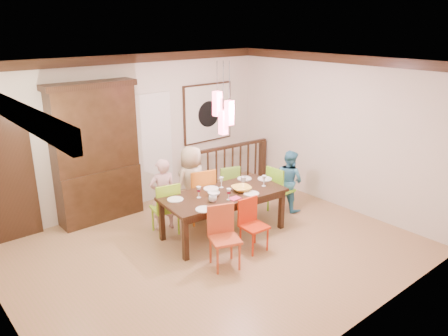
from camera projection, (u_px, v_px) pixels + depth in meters
floor at (215, 250)px, 6.96m from camera, size 6.00×6.00×0.00m
ceiling at (213, 64)px, 6.03m from camera, size 6.00×6.00×0.00m
wall_back at (132, 132)px, 8.32m from camera, size 6.00×0.00×6.00m
wall_right at (337, 132)px, 8.32m from camera, size 0.00×5.00×5.00m
crown_molding at (213, 70)px, 6.06m from camera, size 6.00×5.00×0.16m
panel_door at (1, 181)px, 6.95m from camera, size 1.04×0.07×2.24m
white_doorway at (150, 150)px, 8.63m from camera, size 0.97×0.05×2.22m
painting at (208, 113)px, 9.33m from camera, size 1.25×0.06×1.25m
pendant_cluster at (223, 113)px, 6.83m from camera, size 0.27×0.21×1.14m
dining_table at (223, 198)px, 7.29m from camera, size 2.16×1.14×0.75m
chair_far_left at (165, 204)px, 7.38m from camera, size 0.49×0.49×0.93m
chair_far_mid at (199, 191)px, 7.82m from camera, size 0.56×0.56×1.01m
chair_far_right at (227, 183)px, 8.41m from camera, size 0.49×0.49×0.88m
chair_near_left at (225, 234)px, 6.34m from camera, size 0.53×0.53×0.92m
chair_near_mid at (254, 222)px, 6.83m from camera, size 0.40×0.40×0.83m
chair_end_right at (281, 186)px, 8.22m from camera, size 0.42×0.42×0.91m
china_hutch at (96, 153)px, 7.72m from camera, size 1.58×0.46×2.50m
balustrade at (229, 166)px, 9.41m from camera, size 2.01×0.25×0.96m
person_far_left at (163, 194)px, 7.49m from camera, size 0.53×0.41×1.28m
person_far_mid at (192, 183)px, 7.87m from camera, size 0.70×0.49×1.38m
person_end_right at (289, 180)px, 8.31m from camera, size 0.45×0.57×1.18m
serving_bowl at (241, 189)px, 7.34m from camera, size 0.39×0.39×0.08m
small_bowl at (214, 194)px, 7.14m from camera, size 0.23×0.23×0.06m
cup_left at (213, 199)px, 6.89m from camera, size 0.16×0.16×0.10m
cup_right at (243, 179)px, 7.75m from camera, size 0.13×0.13×0.10m
plate_far_left at (175, 199)px, 6.98m from camera, size 0.26×0.26×0.01m
plate_far_mid at (211, 189)px, 7.43m from camera, size 0.26×0.26×0.01m
plate_far_right at (244, 179)px, 7.91m from camera, size 0.26×0.26×0.01m
plate_near_left at (204, 209)px, 6.62m from camera, size 0.26×0.26×0.01m
plate_near_mid at (251, 194)px, 7.22m from camera, size 0.26×0.26×0.01m
plate_end_right at (265, 179)px, 7.89m from camera, size 0.26×0.26×0.01m
wine_glass_a at (199, 192)px, 7.04m from camera, size 0.08×0.08×0.19m
wine_glass_b at (221, 182)px, 7.47m from camera, size 0.08×0.08×0.19m
wine_glass_c at (229, 194)px, 6.96m from camera, size 0.08×0.08×0.19m
wine_glass_d at (264, 181)px, 7.54m from camera, size 0.08×0.08×0.19m
napkin at (235, 198)px, 7.02m from camera, size 0.18×0.14×0.01m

